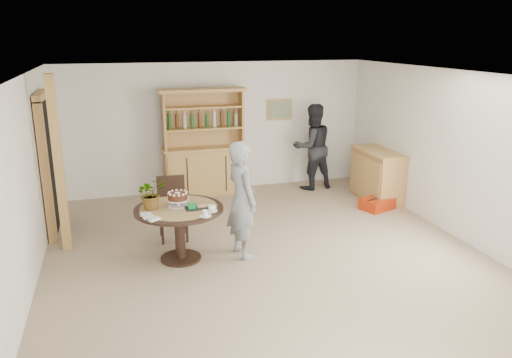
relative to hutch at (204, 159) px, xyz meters
The scene contains 17 objects.
ground 3.33m from the hutch, 84.71° to the right, with size 7.00×7.00×0.00m, color tan.
room_shell 3.41m from the hutch, 84.65° to the right, with size 6.04×7.04×2.52m.
doorway 2.94m from the hutch, 154.78° to the right, with size 0.13×1.10×2.18m.
pine_post 3.20m from the hutch, 139.62° to the right, with size 0.12×0.12×2.50m, color tan.
hutch is the anchor object (origin of this frame).
sideboard 3.29m from the hutch, 22.21° to the right, with size 0.54×1.26×0.94m.
dining_table 2.98m from the hutch, 106.93° to the right, with size 1.20×1.20×0.76m.
dining_chair 2.20m from the hutch, 113.16° to the right, with size 0.43×0.43×0.95m.
birthday_cake 2.94m from the hutch, 107.22° to the right, with size 0.30×0.30×0.20m.
flower_vase 3.07m from the hutch, 113.50° to the right, with size 0.38×0.33×0.42m, color #3F7233.
gift_tray 3.05m from the hutch, 102.39° to the right, with size 0.30×0.20×0.08m.
coffee_cup_a 3.17m from the hutch, 98.50° to the right, with size 0.15×0.15×0.09m.
coffee_cup_b 3.36m from the hutch, 100.10° to the right, with size 0.15×0.15×0.08m.
napkins 3.41m from the hutch, 111.99° to the right, with size 0.24×0.33×0.03m.
teen_boy 2.95m from the hutch, 90.35° to the right, with size 0.60×0.39×1.64m, color gray.
adult_person 2.16m from the hutch, ahead, with size 0.83×0.65×1.71m, color black.
red_suitcase 3.35m from the hutch, 31.97° to the right, with size 0.70×0.59×0.21m.
Camera 1 is at (-1.93, -5.98, 2.98)m, focal length 35.00 mm.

